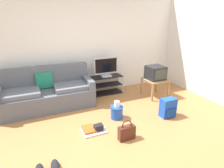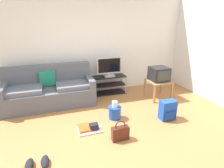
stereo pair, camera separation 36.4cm
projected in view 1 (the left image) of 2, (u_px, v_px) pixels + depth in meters
ground_plane at (112, 144)px, 3.09m from camera, size 9.00×9.80×0.02m
wall_back at (73, 44)px, 4.74m from camera, size 9.00×0.10×2.70m
wall_right at (212, 45)px, 4.53m from camera, size 0.10×3.60×2.70m
couch at (47, 93)px, 4.27m from camera, size 2.04×0.82×0.92m
tv_stand at (106, 85)px, 5.10m from camera, size 0.90×0.37×0.49m
flat_tv at (106, 67)px, 4.91m from camera, size 0.66×0.22×0.52m
side_table at (155, 82)px, 4.86m from camera, size 0.55×0.55×0.47m
crt_tv at (155, 73)px, 4.79m from camera, size 0.43×0.43×0.34m
backpack at (168, 108)px, 3.89m from camera, size 0.32×0.27×0.40m
handbag at (127, 132)px, 3.17m from camera, size 0.30×0.11×0.37m
cleaning_bucket at (117, 111)px, 3.84m from camera, size 0.27×0.27×0.38m
sneakers_pair at (47, 168)px, 2.52m from camera, size 0.33×0.27×0.09m
floor_tray at (94, 129)px, 3.41m from camera, size 0.43×0.34×0.14m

